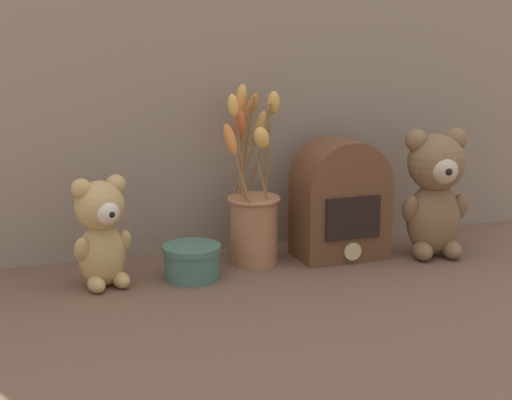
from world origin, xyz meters
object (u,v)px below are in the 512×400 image
object	(u,v)px
teddy_bear_large	(435,190)
decorative_tin_tall	(192,262)
flower_vase	(253,210)
teddy_bear_medium	(101,230)
vintage_radio	(340,200)

from	to	relation	value
teddy_bear_large	decorative_tin_tall	bearing A→B (deg)	178.62
decorative_tin_tall	flower_vase	bearing A→B (deg)	21.89
teddy_bear_medium	decorative_tin_tall	world-z (taller)	teddy_bear_medium
teddy_bear_large	teddy_bear_medium	bearing A→B (deg)	178.36
flower_vase	decorative_tin_tall	size ratio (longest dim) A/B	3.23
flower_vase	decorative_tin_tall	bearing A→B (deg)	-158.11
flower_vase	decorative_tin_tall	xyz separation A→B (m)	(-0.12, -0.05, -0.07)
vintage_radio	decorative_tin_tall	xyz separation A→B (m)	(-0.29, -0.04, -0.08)
flower_vase	vintage_radio	xyz separation A→B (m)	(0.16, -0.01, 0.01)
teddy_bear_medium	flower_vase	world-z (taller)	flower_vase
teddy_bear_medium	vintage_radio	xyz separation A→B (m)	(0.43, 0.03, 0.01)
teddy_bear_large	teddy_bear_medium	size ratio (longest dim) A/B	1.28
teddy_bear_medium	flower_vase	size ratio (longest dim) A/B	0.58
teddy_bear_medium	decorative_tin_tall	size ratio (longest dim) A/B	1.87
vintage_radio	decorative_tin_tall	world-z (taller)	vintage_radio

